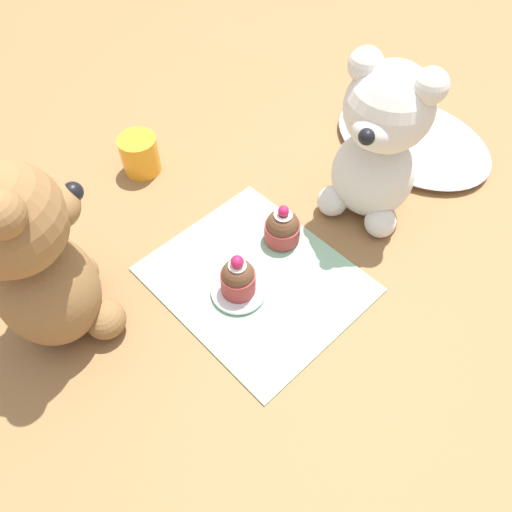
# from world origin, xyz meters

# --- Properties ---
(ground_plane) EXTENTS (4.00, 4.00, 0.00)m
(ground_plane) POSITION_xyz_m (0.00, 0.00, 0.00)
(ground_plane) COLOR olive
(knitted_placemat) EXTENTS (0.28, 0.24, 0.01)m
(knitted_placemat) POSITION_xyz_m (0.00, 0.00, 0.00)
(knitted_placemat) COLOR #8EBC99
(knitted_placemat) RESTS_ON ground_plane
(tulle_cloth) EXTENTS (0.28, 0.21, 0.02)m
(tulle_cloth) POSITION_xyz_m (-0.02, 0.39, 0.01)
(tulle_cloth) COLOR silver
(tulle_cloth) RESTS_ON ground_plane
(teddy_bear_cream) EXTENTS (0.14, 0.14, 0.26)m
(teddy_bear_cream) POSITION_xyz_m (0.02, 0.22, 0.13)
(teddy_bear_cream) COLOR silver
(teddy_bear_cream) RESTS_ON ground_plane
(teddy_bear_tan) EXTENTS (0.15, 0.15, 0.28)m
(teddy_bear_tan) POSITION_xyz_m (-0.13, -0.22, 0.13)
(teddy_bear_tan) COLOR olive
(teddy_bear_tan) RESTS_ON ground_plane
(cupcake_near_cream_bear) EXTENTS (0.05, 0.05, 0.07)m
(cupcake_near_cream_bear) POSITION_xyz_m (-0.03, 0.08, 0.03)
(cupcake_near_cream_bear) COLOR #993333
(cupcake_near_cream_bear) RESTS_ON knitted_placemat
(saucer_plate) EXTENTS (0.08, 0.08, 0.01)m
(saucer_plate) POSITION_xyz_m (0.00, -0.03, 0.01)
(saucer_plate) COLOR silver
(saucer_plate) RESTS_ON knitted_placemat
(cupcake_near_tan_bear) EXTENTS (0.05, 0.05, 0.07)m
(cupcake_near_tan_bear) POSITION_xyz_m (0.00, -0.03, 0.04)
(cupcake_near_tan_bear) COLOR #993333
(cupcake_near_tan_bear) RESTS_ON saucer_plate
(juice_glass) EXTENTS (0.06, 0.06, 0.06)m
(juice_glass) POSITION_xyz_m (-0.29, 0.02, 0.03)
(juice_glass) COLOR orange
(juice_glass) RESTS_ON ground_plane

